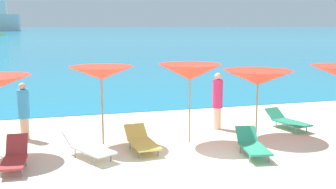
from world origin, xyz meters
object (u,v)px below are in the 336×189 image
object	(u,v)px
lounge_chair_3	(15,156)
lounge_chair_6	(287,120)
umbrella_4	(258,78)
lounge_chair_7	(141,140)
lounge_chair_2	(88,146)
beachgoer_0	(24,110)
umbrella_2	(101,73)
beachgoer_1	(217,99)
umbrella_3	(190,72)
lounge_chair_0	(252,144)

from	to	relation	value
lounge_chair_3	lounge_chair_6	bearing A→B (deg)	14.28
umbrella_4	lounge_chair_7	bearing A→B (deg)	-173.45
lounge_chair_3	lounge_chair_6	size ratio (longest dim) A/B	0.86
lounge_chair_2	beachgoer_0	xyz separation A→B (m)	(-1.65, 2.24, 0.60)
umbrella_2	beachgoer_1	world-z (taller)	umbrella_2
umbrella_2	umbrella_3	xyz separation A→B (m)	(2.45, -0.48, 0.00)
umbrella_2	lounge_chair_2	distance (m)	2.14
umbrella_2	umbrella_4	xyz separation A→B (m)	(4.62, -0.45, -0.24)
umbrella_4	beachgoer_1	size ratio (longest dim) A/B	1.12
umbrella_2	umbrella_3	distance (m)	2.50
umbrella_4	beachgoer_1	distance (m)	1.65
umbrella_2	lounge_chair_0	distance (m)	4.55
lounge_chair_3	beachgoer_1	world-z (taller)	beachgoer_1
umbrella_2	lounge_chair_7	xyz separation A→B (m)	(0.94, -0.87, -1.78)
umbrella_2	lounge_chair_3	size ratio (longest dim) A/B	1.53
lounge_chair_7	beachgoer_0	distance (m)	3.74
umbrella_4	umbrella_2	bearing A→B (deg)	174.49
lounge_chair_0	beachgoer_1	world-z (taller)	beachgoer_1
lounge_chair_0	lounge_chair_2	world-z (taller)	lounge_chair_0
lounge_chair_0	lounge_chair_3	size ratio (longest dim) A/B	1.08
lounge_chair_3	umbrella_3	bearing A→B (deg)	15.48
lounge_chair_0	lounge_chair_6	xyz separation A→B (m)	(2.41, 2.23, -0.01)
umbrella_2	lounge_chair_3	bearing A→B (deg)	-146.84
lounge_chair_6	lounge_chair_3	bearing A→B (deg)	177.72
umbrella_4	lounge_chair_7	distance (m)	4.02
lounge_chair_7	beachgoer_0	size ratio (longest dim) A/B	0.98
lounge_chair_3	beachgoer_1	distance (m)	6.53
umbrella_3	lounge_chair_3	size ratio (longest dim) A/B	1.56
umbrella_3	beachgoer_1	xyz separation A→B (m)	(1.37, 1.21, -1.07)
umbrella_3	beachgoer_1	size ratio (longest dim) A/B	1.23
lounge_chair_0	lounge_chair_2	xyz separation A→B (m)	(-4.16, 1.00, 0.01)
umbrella_2	lounge_chair_0	xyz separation A→B (m)	(3.63, -2.12, -1.75)
lounge_chair_0	lounge_chair_7	xyz separation A→B (m)	(-2.69, 1.25, -0.03)
beachgoer_0	beachgoer_1	size ratio (longest dim) A/B	0.92
umbrella_3	umbrella_4	bearing A→B (deg)	0.80
umbrella_4	lounge_chair_6	xyz separation A→B (m)	(1.42, 0.55, -1.53)
lounge_chair_0	beachgoer_1	bearing A→B (deg)	95.42
lounge_chair_2	lounge_chair_3	size ratio (longest dim) A/B	1.21
umbrella_3	lounge_chair_3	world-z (taller)	umbrella_3
umbrella_2	lounge_chair_0	size ratio (longest dim) A/B	1.41
umbrella_4	lounge_chair_2	xyz separation A→B (m)	(-5.15, -0.68, -1.51)
umbrella_2	lounge_chair_3	distance (m)	3.23
lounge_chair_2	lounge_chair_7	world-z (taller)	lounge_chair_2
umbrella_2	lounge_chair_0	world-z (taller)	umbrella_2
beachgoer_0	umbrella_3	bearing A→B (deg)	-51.66
lounge_chair_0	beachgoer_0	size ratio (longest dim) A/B	0.93
lounge_chair_0	beachgoer_1	size ratio (longest dim) A/B	0.86
lounge_chair_7	beachgoer_1	size ratio (longest dim) A/B	0.91
umbrella_2	lounge_chair_7	world-z (taller)	umbrella_2
lounge_chair_6	beachgoer_1	bearing A→B (deg)	151.11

